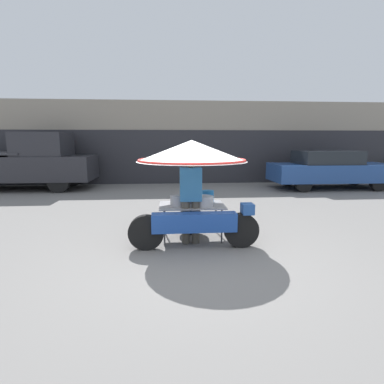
# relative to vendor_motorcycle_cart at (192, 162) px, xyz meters

# --- Properties ---
(ground_plane) EXTENTS (36.00, 36.00, 0.00)m
(ground_plane) POSITION_rel_vendor_motorcycle_cart_xyz_m (0.04, -0.87, -1.45)
(ground_plane) COLOR slate
(shopfront_building) EXTENTS (28.00, 2.06, 3.51)m
(shopfront_building) POSITION_rel_vendor_motorcycle_cart_xyz_m (0.04, 8.53, 0.30)
(shopfront_building) COLOR gray
(shopfront_building) RESTS_ON ground
(vendor_motorcycle_cart) EXTENTS (2.25, 2.03, 1.85)m
(vendor_motorcycle_cart) POSITION_rel_vendor_motorcycle_cart_xyz_m (0.00, 0.00, 0.00)
(vendor_motorcycle_cart) COLOR black
(vendor_motorcycle_cart) RESTS_ON ground
(vendor_person) EXTENTS (0.38, 0.22, 1.59)m
(vendor_person) POSITION_rel_vendor_motorcycle_cart_xyz_m (-0.05, -0.22, -0.56)
(vendor_person) COLOR #4C473D
(vendor_person) RESTS_ON ground
(parked_car) EXTENTS (4.61, 1.73, 1.46)m
(parked_car) POSITION_rel_vendor_motorcycle_cart_xyz_m (5.79, 5.64, -0.70)
(parked_car) COLOR black
(parked_car) RESTS_ON ground
(pickup_truck) EXTENTS (5.24, 1.83, 2.14)m
(pickup_truck) POSITION_rel_vendor_motorcycle_cart_xyz_m (-5.78, 6.25, -0.44)
(pickup_truck) COLOR black
(pickup_truck) RESTS_ON ground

